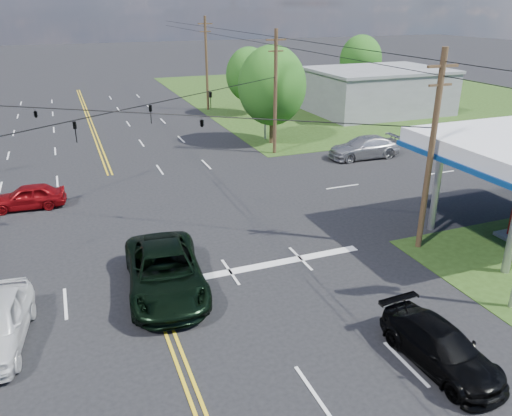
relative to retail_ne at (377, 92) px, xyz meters
name	(u,v)px	position (x,y,z in m)	size (l,w,h in m)	color
ground	(126,218)	(-30.00, -20.00, -2.20)	(280.00, 280.00, 0.00)	black
grass_ne	(356,93)	(5.00, 12.00, -2.20)	(46.00, 48.00, 0.03)	#223812
stop_bar	(261,266)	(-25.00, -28.00, -2.20)	(10.00, 0.50, 0.02)	silver
retail_ne	(377,92)	(0.00, 0.00, 0.00)	(14.00, 10.00, 4.40)	slate
pole_se	(431,151)	(-17.00, -29.00, 2.72)	(1.60, 0.28, 9.50)	#3F261A
pole_ne	(275,91)	(-17.00, -11.00, 2.72)	(1.60, 0.28, 9.50)	#3F261A
pole_right_far	(206,63)	(-17.00, 8.00, 2.97)	(1.60, 0.28, 10.00)	#3F261A
span_wire_signals	(115,112)	(-30.00, -20.00, 3.80)	(26.00, 18.00, 1.13)	black
power_lines	(114,64)	(-30.00, -22.00, 6.40)	(26.04, 100.00, 0.64)	black
tree_right_a	(272,86)	(-16.00, -8.00, 2.67)	(5.70, 5.70, 8.18)	#3F261A
tree_right_b	(249,75)	(-13.50, 4.00, 2.02)	(4.94, 4.94, 7.09)	#3F261A
tree_far_r	(361,60)	(4.00, 10.00, 2.34)	(5.32, 5.32, 7.63)	#3F261A
pickup_dkgreen	(165,272)	(-29.50, -28.50, -1.28)	(3.04, 6.60, 1.83)	black
suv_black	(441,347)	(-21.98, -36.38, -1.51)	(1.92, 4.73, 1.37)	black
sedan_red	(28,197)	(-35.11, -16.44, -1.48)	(1.69, 4.21, 1.43)	maroon
sedan_far	(364,147)	(-11.02, -14.70, -1.37)	(2.32, 5.70, 1.65)	#9A9A9E
polesign_ne	(266,73)	(-15.95, -6.47, 3.50)	(2.05, 0.28, 7.43)	#A5A5AA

